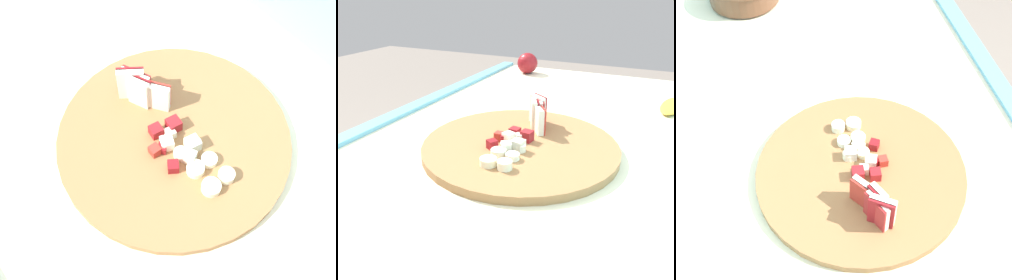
# 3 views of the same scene
# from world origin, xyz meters

# --- Properties ---
(ground) EXTENTS (10.00, 10.00, 0.00)m
(ground) POSITION_xyz_m (0.00, 0.00, 0.00)
(ground) COLOR gray
(tiled_countertop) EXTENTS (1.44, 0.69, 0.90)m
(tiled_countertop) POSITION_xyz_m (0.00, -0.00, 0.45)
(tiled_countertop) COLOR beige
(tiled_countertop) RESTS_ON ground
(tile_backsplash) EXTENTS (2.40, 0.04, 1.35)m
(tile_backsplash) POSITION_xyz_m (0.00, 0.37, 0.68)
(tile_backsplash) COLOR #6BADC6
(tile_backsplash) RESTS_ON ground
(cutting_board) EXTENTS (0.38, 0.38, 0.02)m
(cutting_board) POSITION_xyz_m (-0.02, 0.02, 0.90)
(cutting_board) COLOR olive
(cutting_board) RESTS_ON tiled_countertop
(apple_wedge_fan) EXTENTS (0.09, 0.06, 0.06)m
(apple_wedge_fan) POSITION_xyz_m (-0.11, 0.02, 0.93)
(apple_wedge_fan) COLOR maroon
(apple_wedge_fan) RESTS_ON cutting_board
(apple_dice_pile) EXTENTS (0.09, 0.07, 0.02)m
(apple_dice_pile) POSITION_xyz_m (-0.01, 0.01, 0.91)
(apple_dice_pile) COLOR beige
(apple_dice_pile) RESTS_ON cutting_board
(banana_slice_rows) EXTENTS (0.10, 0.06, 0.01)m
(banana_slice_rows) POSITION_xyz_m (0.05, 0.02, 0.91)
(banana_slice_rows) COLOR beige
(banana_slice_rows) RESTS_ON cutting_board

